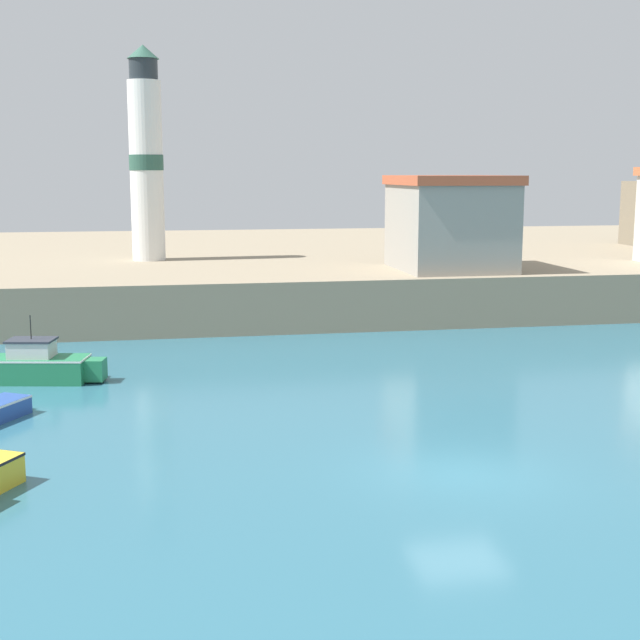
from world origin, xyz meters
The scene contains 5 objects.
ground_plane centered at (0.00, 0.00, 0.00)m, with size 200.00×200.00×0.00m, color #2D667A.
quay_seawall centered at (0.00, 40.53, 1.28)m, with size 120.00×40.00×2.55m, color gray.
motorboat_green_4 centered at (-12.35, 12.67, 0.61)m, with size 5.31×2.37×2.53m.
lighthouse centered at (-8.00, 32.96, 8.60)m, with size 2.00×2.00×12.48m.
harbor_shed_mid_row centered at (8.00, 24.65, 5.09)m, with size 5.80×6.91×5.04m.
Camera 1 is at (-7.68, -21.29, 7.75)m, focal length 50.00 mm.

